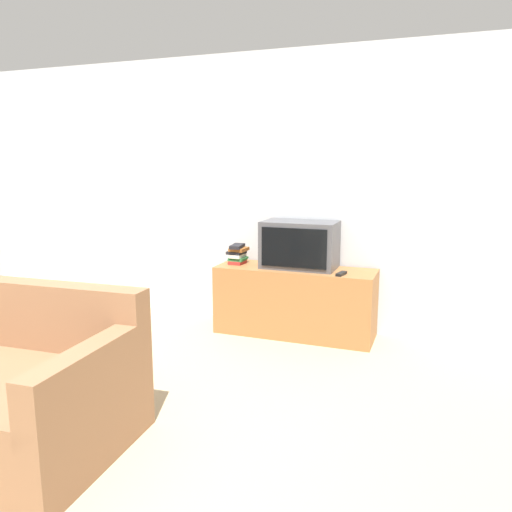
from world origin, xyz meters
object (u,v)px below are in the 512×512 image
book_stack (238,254)px  tv_stand (295,301)px  television (300,245)px  remote_on_stand (341,274)px

book_stack → tv_stand: bearing=-1.0°
television → book_stack: bearing=-177.4°
television → tv_stand: bearing=-125.6°
book_stack → remote_on_stand: book_stack is taller
book_stack → remote_on_stand: (1.02, -0.15, -0.08)m
television → remote_on_stand: television is taller
television → remote_on_stand: (0.42, -0.18, -0.20)m
book_stack → remote_on_stand: 1.04m
tv_stand → television: 0.53m
television → remote_on_stand: size_ratio=4.28×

